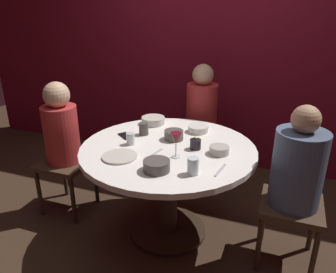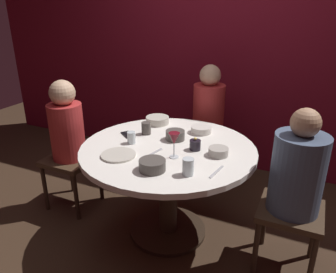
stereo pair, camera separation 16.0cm
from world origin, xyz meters
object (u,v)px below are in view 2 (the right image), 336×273
seated_diner_right (297,176)px  bowl_sauce_side (175,135)px  seated_diner_left (67,131)px  candle_holder (195,145)px  seated_diner_back (208,112)px  dining_table (168,167)px  cup_by_left_diner (146,128)px  cell_phone (128,135)px  wine_glass (174,140)px  bowl_small_white (152,165)px  bowl_serving_large (201,130)px  dinner_plate (118,155)px  cup_by_right_diner (131,138)px  bowl_salad_center (218,152)px  bowl_rice_portion (157,120)px  cup_near_candle (188,167)px

seated_diner_right → bowl_sauce_side: bearing=-9.3°
seated_diner_left → candle_holder: 1.13m
seated_diner_back → candle_holder: 0.92m
dining_table → cup_by_left_diner: size_ratio=13.20×
seated_diner_left → cell_phone: bearing=7.4°
cell_phone → wine_glass: bearing=-76.3°
seated_diner_right → cell_phone: (-1.26, 0.07, 0.04)m
wine_glass → bowl_sauce_side: wine_glass is taller
cell_phone → bowl_small_white: size_ratio=0.84×
bowl_serving_large → dinner_plate: bearing=-119.6°
wine_glass → cup_by_right_diner: 0.40m
dining_table → cup_by_right_diner: (-0.27, -0.05, 0.21)m
seated_diner_left → cell_phone: (0.55, 0.07, 0.04)m
wine_glass → dinner_plate: (-0.35, -0.14, -0.12)m
bowl_small_white → bowl_sauce_side: size_ratio=1.16×
cell_phone → bowl_salad_center: (0.75, -0.06, 0.02)m
candle_holder → cell_phone: candle_holder is taller
bowl_small_white → seated_diner_left: bearing=159.8°
seated_diner_left → seated_diner_back: 1.31m
seated_diner_right → cup_by_right_diner: seated_diner_right is taller
seated_diner_left → cup_by_left_diner: seated_diner_left is taller
seated_diner_back → dinner_plate: seated_diner_back is taller
seated_diner_right → wine_glass: size_ratio=6.52×
candle_holder → bowl_sauce_side: bearing=151.1°
candle_holder → bowl_rice_portion: (-0.48, 0.38, -0.01)m
bowl_serving_large → bowl_rice_portion: size_ratio=0.83×
cup_by_right_diner → dining_table: bearing=10.8°
candle_holder → dinner_plate: size_ratio=0.40×
dining_table → candle_holder: (0.19, 0.03, 0.20)m
seated_diner_right → bowl_serving_large: seated_diner_right is taller
bowl_serving_large → bowl_sauce_side: bearing=-120.7°
dining_table → seated_diner_right: size_ratio=1.10×
seated_diner_back → bowl_salad_center: 0.99m
bowl_rice_portion → cup_by_left_diner: bearing=-83.9°
candle_holder → cup_by_right_diner: (-0.47, -0.09, 0.01)m
dining_table → seated_diner_right: (0.88, 0.00, 0.13)m
seated_diner_back → cup_by_left_diner: seated_diner_back is taller
seated_diner_left → cup_by_right_diner: 0.66m
seated_diner_right → cup_by_right_diner: size_ratio=13.09×
seated_diner_right → wine_glass: 0.80m
candle_holder → cup_by_left_diner: bearing=164.9°
seated_diner_left → cup_near_candle: (1.21, -0.33, 0.08)m
bowl_rice_portion → cup_near_candle: (0.57, -0.73, 0.02)m
seated_diner_left → seated_diner_back: size_ratio=0.96×
seated_diner_back → wine_glass: size_ratio=6.75×
bowl_serving_large → bowl_salad_center: 0.43m
dining_table → bowl_salad_center: size_ratio=9.36×
seated_diner_back → cell_phone: size_ratio=8.48×
bowl_salad_center → cup_by_right_diner: size_ratio=1.54×
cup_by_left_diner → cell_phone: bearing=-144.5°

